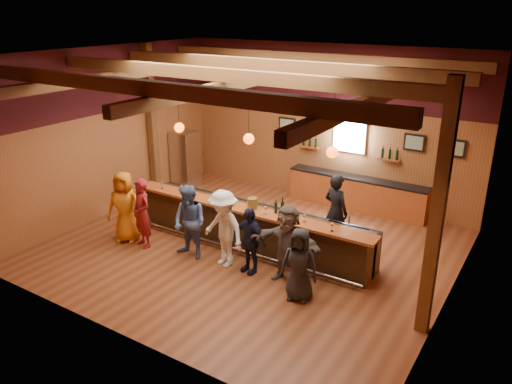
% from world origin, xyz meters
% --- Properties ---
extents(room, '(9.04, 9.00, 4.52)m').
position_xyz_m(room, '(0.00, 0.06, 3.21)').
color(room, brown).
rests_on(room, ground).
extents(bar_counter, '(6.30, 1.07, 1.11)m').
position_xyz_m(bar_counter, '(0.02, 0.15, 0.52)').
color(bar_counter, black).
rests_on(bar_counter, ground).
extents(back_bar_cabinet, '(4.00, 0.52, 0.95)m').
position_xyz_m(back_bar_cabinet, '(1.20, 3.72, 0.48)').
color(back_bar_cabinet, '#933F1A').
rests_on(back_bar_cabinet, ground).
extents(window, '(0.95, 0.09, 0.95)m').
position_xyz_m(window, '(0.80, 3.95, 2.05)').
color(window, silver).
rests_on(window, room).
extents(framed_pictures, '(5.35, 0.05, 0.45)m').
position_xyz_m(framed_pictures, '(1.67, 3.94, 2.10)').
color(framed_pictures, black).
rests_on(framed_pictures, room).
extents(wine_shelves, '(3.00, 0.18, 0.30)m').
position_xyz_m(wine_shelves, '(0.80, 3.88, 1.62)').
color(wine_shelves, '#933F1A').
rests_on(wine_shelves, room).
extents(pendant_lights, '(4.24, 0.24, 1.37)m').
position_xyz_m(pendant_lights, '(0.00, 0.00, 2.71)').
color(pendant_lights, black).
rests_on(pendant_lights, room).
extents(stainless_fridge, '(0.70, 0.70, 1.80)m').
position_xyz_m(stainless_fridge, '(-4.10, 2.60, 0.90)').
color(stainless_fridge, silver).
rests_on(stainless_fridge, ground).
extents(customer_orange, '(1.01, 0.85, 1.77)m').
position_xyz_m(customer_orange, '(-2.80, -1.22, 0.89)').
color(customer_orange, orange).
rests_on(customer_orange, ground).
extents(customer_redvest, '(0.71, 0.57, 1.69)m').
position_xyz_m(customer_redvest, '(-2.22, -1.23, 0.85)').
color(customer_redvest, maroon).
rests_on(customer_redvest, ground).
extents(customer_denim, '(0.89, 0.71, 1.73)m').
position_xyz_m(customer_denim, '(-0.91, -1.06, 0.86)').
color(customer_denim, '#4A6094').
rests_on(customer_denim, ground).
extents(customer_white, '(1.26, 0.90, 1.77)m').
position_xyz_m(customer_white, '(-0.04, -0.96, 0.89)').
color(customer_white, white).
rests_on(customer_white, ground).
extents(customer_navy, '(0.93, 0.52, 1.50)m').
position_xyz_m(customer_navy, '(0.60, -0.90, 0.75)').
color(customer_navy, '#191831').
rests_on(customer_navy, ground).
extents(customer_brown, '(1.61, 0.60, 1.70)m').
position_xyz_m(customer_brown, '(1.47, -0.80, 0.85)').
color(customer_brown, '#5D504A').
rests_on(customer_brown, ground).
extents(customer_dark, '(0.82, 0.62, 1.51)m').
position_xyz_m(customer_dark, '(2.00, -1.29, 0.75)').
color(customer_dark, black).
rests_on(customer_dark, ground).
extents(bartender, '(0.76, 0.60, 1.81)m').
position_xyz_m(bartender, '(1.64, 1.24, 0.90)').
color(bartender, black).
rests_on(bartender, ground).
extents(ice_bucket, '(0.23, 0.23, 0.26)m').
position_xyz_m(ice_bucket, '(0.16, -0.11, 1.24)').
color(ice_bucket, brown).
rests_on(ice_bucket, bar_counter).
extents(bottle_a, '(0.07, 0.07, 0.32)m').
position_xyz_m(bottle_a, '(0.74, -0.05, 1.24)').
color(bottle_a, black).
rests_on(bottle_a, bar_counter).
extents(bottle_b, '(0.08, 0.08, 0.39)m').
position_xyz_m(bottle_b, '(0.90, -0.02, 1.26)').
color(bottle_b, black).
rests_on(bottle_b, bar_counter).
extents(glass_a, '(0.09, 0.09, 0.19)m').
position_xyz_m(glass_a, '(-2.50, -0.20, 1.25)').
color(glass_a, silver).
rests_on(glass_a, bar_counter).
extents(glass_b, '(0.09, 0.09, 0.20)m').
position_xyz_m(glass_b, '(-1.87, -0.18, 1.25)').
color(glass_b, silver).
rests_on(glass_b, bar_counter).
extents(glass_c, '(0.07, 0.07, 0.16)m').
position_xyz_m(glass_c, '(-1.49, -0.21, 1.23)').
color(glass_c, silver).
rests_on(glass_c, bar_counter).
extents(glass_d, '(0.09, 0.09, 0.20)m').
position_xyz_m(glass_d, '(-0.89, -0.17, 1.25)').
color(glass_d, silver).
rests_on(glass_d, bar_counter).
extents(glass_e, '(0.07, 0.07, 0.16)m').
position_xyz_m(glass_e, '(-0.31, -0.20, 1.22)').
color(glass_e, silver).
rests_on(glass_e, bar_counter).
extents(glass_f, '(0.09, 0.09, 0.19)m').
position_xyz_m(glass_f, '(0.59, -0.24, 1.25)').
color(glass_f, silver).
rests_on(glass_f, bar_counter).
extents(glass_g, '(0.08, 0.08, 0.18)m').
position_xyz_m(glass_g, '(1.50, -0.13, 1.24)').
color(glass_g, silver).
rests_on(glass_g, bar_counter).
extents(glass_h, '(0.08, 0.08, 0.19)m').
position_xyz_m(glass_h, '(2.20, -0.26, 1.24)').
color(glass_h, silver).
rests_on(glass_h, bar_counter).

